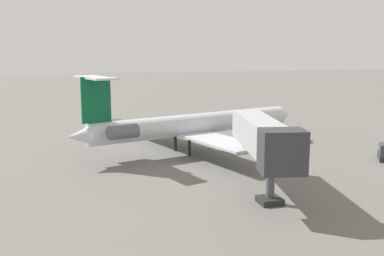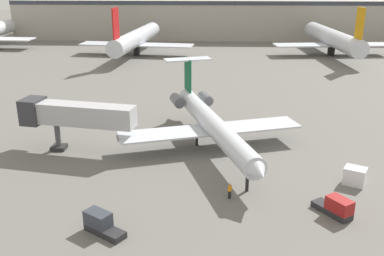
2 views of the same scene
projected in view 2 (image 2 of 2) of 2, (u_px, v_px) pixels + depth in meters
ground_plane at (223, 165)px, 52.97m from camera, size 400.00×400.00×0.10m
regional_jet at (211, 122)px, 57.02m from camera, size 23.77×30.44×9.47m
jet_bridge at (70, 114)px, 55.41m from camera, size 14.89×5.51×6.57m
ground_crew_marshaller at (230, 191)px, 44.97m from camera, size 0.39×0.47×1.69m
baggage_tug_lead at (101, 224)px, 39.18m from camera, size 4.10×3.39×1.90m
baggage_tug_trailing at (336, 207)px, 41.89m from camera, size 3.44×4.08×1.90m
cargo_container_uld at (355, 176)px, 47.89m from camera, size 2.78×2.57×1.92m
terminal_building at (216, 17)px, 151.11m from camera, size 129.67×25.84×12.36m
parked_airliner_west_mid at (136, 39)px, 117.85m from camera, size 30.68×36.18×13.61m
parked_airliner_centre at (333, 39)px, 117.48m from camera, size 30.83×36.44×13.75m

